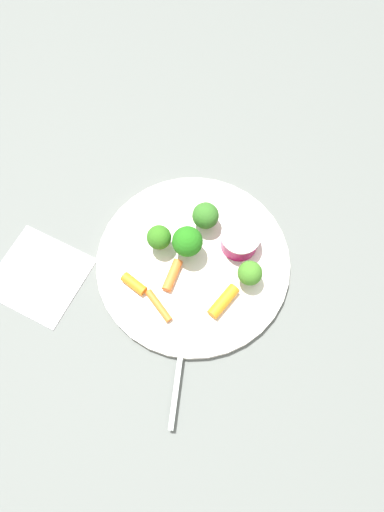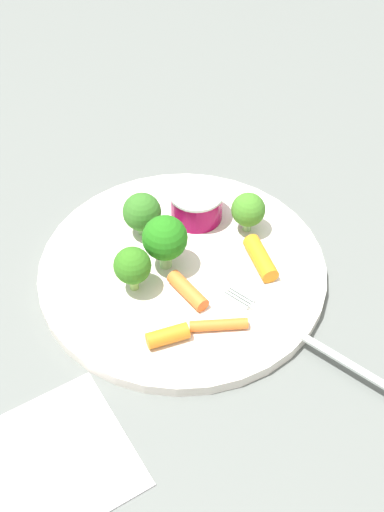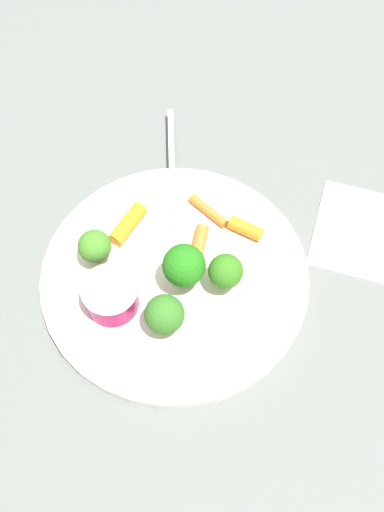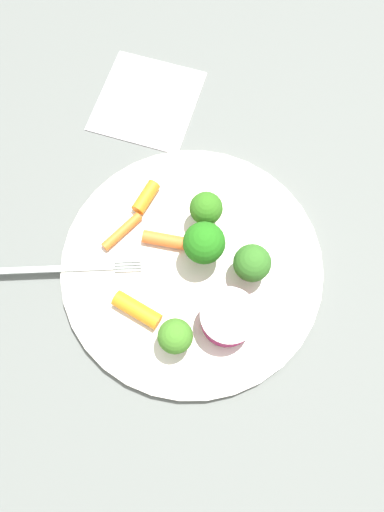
% 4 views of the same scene
% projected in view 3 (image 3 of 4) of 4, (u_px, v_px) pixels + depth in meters
% --- Properties ---
extents(ground_plane, '(2.40, 2.40, 0.00)m').
position_uv_depth(ground_plane, '(175.00, 278.00, 0.61)').
color(ground_plane, '#5C615D').
extents(plate, '(0.28, 0.28, 0.01)m').
position_uv_depth(plate, '(175.00, 276.00, 0.61)').
color(plate, silver).
rests_on(plate, ground_plane).
extents(sauce_cup, '(0.06, 0.06, 0.03)m').
position_uv_depth(sauce_cup, '(111.00, 296.00, 0.57)').
color(sauce_cup, maroon).
rests_on(sauce_cup, plate).
extents(broccoli_floret_0, '(0.03, 0.03, 0.05)m').
position_uv_depth(broccoli_floret_0, '(226.00, 268.00, 0.57)').
color(broccoli_floret_0, '#92C35D').
rests_on(broccoli_floret_0, plate).
extents(broccoli_floret_1, '(0.03, 0.03, 0.04)m').
position_uv_depth(broccoli_floret_1, '(95.00, 246.00, 0.59)').
color(broccoli_floret_1, '#7DB36E').
rests_on(broccoli_floret_1, plate).
extents(broccoli_floret_2, '(0.04, 0.04, 0.05)m').
position_uv_depth(broccoli_floret_2, '(165.00, 315.00, 0.55)').
color(broccoli_floret_2, '#80B86A').
rests_on(broccoli_floret_2, plate).
extents(broccoli_floret_3, '(0.04, 0.04, 0.06)m').
position_uv_depth(broccoli_floret_3, '(184.00, 266.00, 0.57)').
color(broccoli_floret_3, '#8ABA74').
rests_on(broccoli_floret_3, plate).
extents(carrot_stick_0, '(0.03, 0.05, 0.02)m').
position_uv_depth(carrot_stick_0, '(128.00, 224.00, 0.62)').
color(carrot_stick_0, orange).
rests_on(carrot_stick_0, plate).
extents(carrot_stick_1, '(0.05, 0.03, 0.01)m').
position_uv_depth(carrot_stick_1, '(208.00, 211.00, 0.64)').
color(carrot_stick_1, orange).
rests_on(carrot_stick_1, plate).
extents(carrot_stick_2, '(0.02, 0.05, 0.01)m').
position_uv_depth(carrot_stick_2, '(199.00, 246.00, 0.61)').
color(carrot_stick_2, orange).
rests_on(carrot_stick_2, plate).
extents(carrot_stick_3, '(0.04, 0.02, 0.01)m').
position_uv_depth(carrot_stick_3, '(246.00, 228.00, 0.62)').
color(carrot_stick_3, orange).
rests_on(carrot_stick_3, plate).
extents(fork, '(0.07, 0.17, 0.00)m').
position_uv_depth(fork, '(172.00, 168.00, 0.67)').
color(fork, '#AEB8B3').
rests_on(fork, plate).
extents(napkin, '(0.13, 0.12, 0.00)m').
position_uv_depth(napkin, '(372.00, 234.00, 0.64)').
color(napkin, white).
rests_on(napkin, ground_plane).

